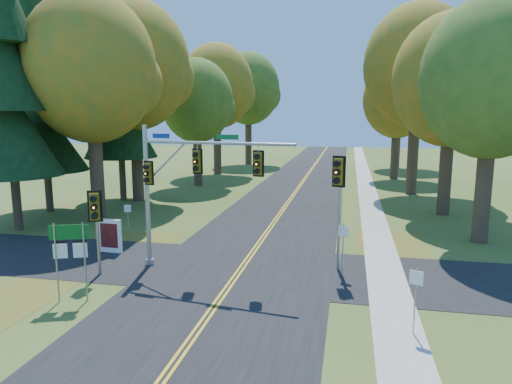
% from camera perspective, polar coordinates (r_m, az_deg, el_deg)
% --- Properties ---
extents(ground, '(160.00, 160.00, 0.00)m').
position_cam_1_polar(ground, '(18.73, -3.23, -11.47)').
color(ground, '#354D1B').
rests_on(ground, ground).
extents(road_main, '(8.00, 160.00, 0.02)m').
position_cam_1_polar(road_main, '(18.72, -3.24, -11.44)').
color(road_main, black).
rests_on(road_main, ground).
extents(road_cross, '(60.00, 6.00, 0.02)m').
position_cam_1_polar(road_cross, '(20.54, -1.79, -9.48)').
color(road_cross, black).
rests_on(road_cross, ground).
extents(centerline_left, '(0.10, 160.00, 0.01)m').
position_cam_1_polar(centerline_left, '(18.74, -3.54, -11.37)').
color(centerline_left, gold).
rests_on(centerline_left, road_main).
extents(centerline_right, '(0.10, 160.00, 0.01)m').
position_cam_1_polar(centerline_right, '(18.69, -2.93, -11.42)').
color(centerline_right, gold).
rests_on(centerline_right, road_main).
extents(sidewalk_east, '(1.60, 160.00, 0.06)m').
position_cam_1_polar(sidewalk_east, '(18.24, 16.42, -12.35)').
color(sidewalk_east, '#9E998E').
rests_on(sidewalk_east, ground).
extents(leaf_patch_w_near, '(4.00, 6.00, 0.00)m').
position_cam_1_polar(leaf_patch_w_near, '(24.54, -15.71, -6.64)').
color(leaf_patch_w_near, brown).
rests_on(leaf_patch_w_near, ground).
extents(leaf_patch_e, '(3.50, 8.00, 0.00)m').
position_cam_1_polar(leaf_patch_e, '(23.96, 16.69, -7.09)').
color(leaf_patch_e, brown).
rests_on(leaf_patch_e, ground).
extents(leaf_patch_w_far, '(3.00, 5.00, 0.00)m').
position_cam_1_polar(leaf_patch_w_far, '(19.55, -27.99, -11.68)').
color(leaf_patch_w_far, brown).
rests_on(leaf_patch_w_far, ground).
extents(tree_w_a, '(8.00, 8.00, 14.15)m').
position_cam_1_polar(tree_w_a, '(30.68, -19.77, 14.25)').
color(tree_w_a, '#38281C').
rests_on(tree_w_a, ground).
extents(tree_e_a, '(7.20, 7.20, 12.73)m').
position_cam_1_polar(tree_e_a, '(26.66, 27.59, 12.44)').
color(tree_e_a, '#38281C').
rests_on(tree_e_a, ground).
extents(tree_w_b, '(8.60, 8.60, 15.38)m').
position_cam_1_polar(tree_w_b, '(37.09, -14.96, 14.97)').
color(tree_w_b, '#38281C').
rests_on(tree_w_b, ground).
extents(tree_e_b, '(7.60, 7.60, 13.33)m').
position_cam_1_polar(tree_e_b, '(33.15, 23.37, 12.63)').
color(tree_e_b, '#38281C').
rests_on(tree_e_b, ground).
extents(tree_w_c, '(6.80, 6.80, 11.91)m').
position_cam_1_polar(tree_w_c, '(43.68, -7.34, 11.18)').
color(tree_w_c, '#38281C').
rests_on(tree_w_c, ground).
extents(tree_e_c, '(8.80, 8.80, 15.79)m').
position_cam_1_polar(tree_e_c, '(41.10, 19.68, 14.60)').
color(tree_e_c, '#38281C').
rests_on(tree_e_c, ground).
extents(tree_w_d, '(8.20, 8.20, 14.56)m').
position_cam_1_polar(tree_w_d, '(52.24, -4.85, 12.99)').
color(tree_w_d, '#38281C').
rests_on(tree_w_d, ground).
extents(tree_e_d, '(7.00, 7.00, 12.32)m').
position_cam_1_polar(tree_e_d, '(49.99, 17.34, 10.97)').
color(tree_e_d, '#38281C').
rests_on(tree_e_d, ground).
extents(tree_w_e, '(8.40, 8.40, 14.97)m').
position_cam_1_polar(tree_w_e, '(62.51, -0.88, 12.74)').
color(tree_w_e, '#38281C').
rests_on(tree_w_e, ground).
extents(tree_e_e, '(7.80, 7.80, 13.74)m').
position_cam_1_polar(tree_e_e, '(60.79, 17.55, 11.56)').
color(tree_e_e, '#38281C').
rests_on(tree_e_e, ground).
extents(pine_a, '(5.60, 5.60, 19.48)m').
position_cam_1_polar(pine_a, '(29.84, -28.90, 13.19)').
color(pine_a, '#38281C').
rests_on(pine_a, ground).
extents(pine_b, '(5.60, 5.60, 17.31)m').
position_cam_1_polar(pine_b, '(34.63, -25.27, 11.12)').
color(pine_b, '#38281C').
rests_on(pine_b, ground).
extents(pine_c, '(5.60, 5.60, 20.56)m').
position_cam_1_polar(pine_c, '(37.36, -16.93, 13.80)').
color(pine_c, '#38281C').
rests_on(pine_c, ground).
extents(traffic_mast, '(6.90, 1.23, 6.31)m').
position_cam_1_polar(traffic_mast, '(19.70, -9.42, 1.70)').
color(traffic_mast, '#9C9EA5').
rests_on(traffic_mast, ground).
extents(east_signal_pole, '(0.56, 0.67, 5.05)m').
position_cam_1_polar(east_signal_pole, '(19.56, 10.31, 0.92)').
color(east_signal_pole, '#909398').
rests_on(east_signal_pole, ground).
extents(ped_signal_pole, '(0.55, 0.67, 3.69)m').
position_cam_1_polar(ped_signal_pole, '(19.92, -19.43, -2.48)').
color(ped_signal_pole, gray).
rests_on(ped_signal_pole, ground).
extents(route_sign_cluster, '(1.31, 0.51, 2.95)m').
position_cam_1_polar(route_sign_cluster, '(17.77, -22.25, -6.31)').
color(route_sign_cluster, gray).
rests_on(route_sign_cluster, ground).
extents(info_kiosk, '(1.22, 0.25, 1.68)m').
position_cam_1_polar(info_kiosk, '(23.66, -17.78, -5.27)').
color(info_kiosk, white).
rests_on(info_kiosk, ground).
extents(reg_sign_e_north, '(0.42, 0.15, 2.24)m').
position_cam_1_polar(reg_sign_e_north, '(19.54, 10.83, -5.99)').
color(reg_sign_e_north, gray).
rests_on(reg_sign_e_north, ground).
extents(reg_sign_e_south, '(0.39, 0.18, 2.16)m').
position_cam_1_polar(reg_sign_e_south, '(15.02, 19.33, -11.46)').
color(reg_sign_e_south, gray).
rests_on(reg_sign_e_south, ground).
extents(reg_sign_w, '(0.37, 0.12, 1.95)m').
position_cam_1_polar(reg_sign_w, '(25.89, -15.73, -2.75)').
color(reg_sign_w, gray).
rests_on(reg_sign_w, ground).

